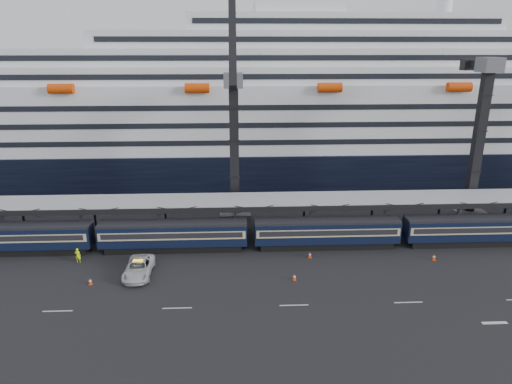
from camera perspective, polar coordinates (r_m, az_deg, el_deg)
ground at (r=55.37m, az=19.02°, el=-10.70°), size 260.00×260.00×0.00m
lane_markings at (r=54.88m, az=29.16°, el=-12.38°), size 111.00×4.27×0.02m
train at (r=61.59m, az=11.88°, el=-4.82°), size 133.05×3.00×4.05m
canopy at (r=65.40m, az=15.16°, el=-0.85°), size 130.00×6.25×5.53m
cruise_ship at (r=93.75m, az=9.07°, el=9.58°), size 214.09×28.84×34.00m
crane_dark_near at (r=64.97m, az=-2.74°, el=5.75°), size 4.50×17.75×35.08m
crane_dark_mid at (r=72.57m, az=26.27°, el=6.37°), size 4.50×18.24×39.64m
pickup_truck at (r=55.39m, az=-14.46°, el=-9.19°), size 3.02×6.47×1.79m
worker at (r=60.70m, az=-21.38°, el=-7.38°), size 0.69×0.45×1.87m
traffic_cone_a at (r=55.20m, az=-20.01°, el=-10.43°), size 0.41×0.41×0.81m
traffic_cone_b at (r=58.13m, az=-14.82°, el=-8.49°), size 0.34×0.34×0.67m
traffic_cone_c at (r=53.03m, az=4.83°, el=-10.53°), size 0.40×0.40×0.81m
traffic_cone_d at (r=58.41m, az=6.75°, el=-7.78°), size 0.40×0.40×0.79m
traffic_cone_e at (r=61.52m, az=21.36°, el=-7.57°), size 0.43×0.43×0.85m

